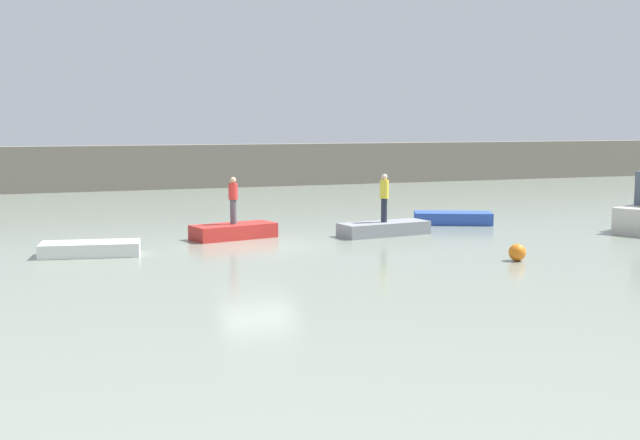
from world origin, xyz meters
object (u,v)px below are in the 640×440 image
object	(u,v)px
rowboat_grey	(384,229)
person_red_shirt	(233,198)
rowboat_red	(234,231)
person_yellow_shirt	(384,195)
mooring_buoy	(517,252)
rowboat_white	(90,249)
rowboat_blue	(453,218)

from	to	relation	value
rowboat_grey	person_red_shirt	distance (m)	5.55
rowboat_red	person_yellow_shirt	world-z (taller)	person_yellow_shirt
rowboat_red	person_red_shirt	bearing A→B (deg)	0.00
mooring_buoy	person_red_shirt	bearing A→B (deg)	131.63
rowboat_white	rowboat_blue	size ratio (longest dim) A/B	0.97
rowboat_grey	person_yellow_shirt	size ratio (longest dim) A/B	1.92
mooring_buoy	rowboat_blue	bearing A→B (deg)	72.38
rowboat_blue	person_red_shirt	world-z (taller)	person_red_shirt
person_yellow_shirt	person_red_shirt	world-z (taller)	person_yellow_shirt
person_red_shirt	mooring_buoy	size ratio (longest dim) A/B	3.25
person_yellow_shirt	rowboat_red	bearing A→B (deg)	167.86
rowboat_blue	mooring_buoy	xyz separation A→B (m)	(-2.63, -8.29, 0.01)
rowboat_white	rowboat_red	xyz separation A→B (m)	(5.06, 2.02, 0.05)
rowboat_white	rowboat_blue	bearing A→B (deg)	21.45
person_red_shirt	mooring_buoy	world-z (taller)	person_red_shirt
rowboat_blue	person_yellow_shirt	distance (m)	4.60
rowboat_grey	rowboat_white	bearing A→B (deg)	177.22
rowboat_grey	person_yellow_shirt	world-z (taller)	person_yellow_shirt
person_yellow_shirt	mooring_buoy	distance (m)	6.59
rowboat_red	rowboat_grey	size ratio (longest dim) A/B	0.88
person_red_shirt	rowboat_blue	bearing A→B (deg)	5.02
rowboat_white	person_red_shirt	xyz separation A→B (m)	(5.06, 2.02, 1.22)
rowboat_red	rowboat_blue	size ratio (longest dim) A/B	0.96
rowboat_red	mooring_buoy	size ratio (longest dim) A/B	5.76
rowboat_grey	rowboat_blue	distance (m)	4.44
rowboat_grey	person_yellow_shirt	distance (m)	1.21
rowboat_white	mooring_buoy	world-z (taller)	mooring_buoy
rowboat_white	rowboat_grey	distance (m)	10.40
rowboat_white	mooring_buoy	distance (m)	12.91
rowboat_blue	mooring_buoy	size ratio (longest dim) A/B	6.00
rowboat_red	rowboat_grey	distance (m)	5.42
rowboat_grey	person_yellow_shirt	xyz separation A→B (m)	(-0.00, -0.00, 1.21)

